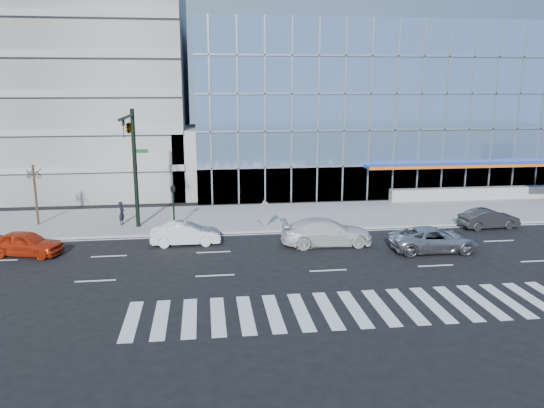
{
  "coord_description": "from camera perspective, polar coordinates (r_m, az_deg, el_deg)",
  "views": [
    {
      "loc": [
        -6.42,
        -30.12,
        9.58
      ],
      "look_at": [
        -2.11,
        3.0,
        2.14
      ],
      "focal_mm": 35.0,
      "sensor_mm": 36.0,
      "label": 1
    }
  ],
  "objects": [
    {
      "name": "tilted_panel",
      "position": [
        36.37,
        -0.76,
        -0.98
      ],
      "size": [
        1.72,
        0.77,
        1.84
      ],
      "primitive_type": "cube",
      "rotation": [
        0.0,
        0.75,
        0.4
      ],
      "color": "#989898",
      "rests_on": "sidewalk"
    },
    {
      "name": "ground",
      "position": [
        32.25,
        4.42,
        -4.76
      ],
      "size": [
        160.0,
        160.0,
        0.0
      ],
      "primitive_type": "plane",
      "color": "black",
      "rests_on": "ground"
    },
    {
      "name": "traffic_signal",
      "position": [
        35.16,
        -14.96,
        6.56
      ],
      "size": [
        1.14,
        5.74,
        8.0
      ],
      "color": "black",
      "rests_on": "sidewalk"
    },
    {
      "name": "street_tree_near",
      "position": [
        39.79,
        -24.28,
        3.06
      ],
      "size": [
        1.1,
        1.1,
        4.23
      ],
      "color": "#332319",
      "rests_on": "sidewalk"
    },
    {
      "name": "ped_signal_post",
      "position": [
        35.91,
        -10.57,
        0.38
      ],
      "size": [
        0.3,
        0.33,
        3.0
      ],
      "color": "black",
      "rests_on": "sidewalk"
    },
    {
      "name": "tower_backdrop",
      "position": [
        103.87,
        -21.78,
        19.69
      ],
      "size": [
        14.0,
        14.0,
        48.0
      ],
      "primitive_type": "cube",
      "color": "gray",
      "rests_on": "ground"
    },
    {
      "name": "pedestrian",
      "position": [
        38.33,
        -15.86,
        -0.94
      ],
      "size": [
        0.51,
        0.66,
        1.61
      ],
      "primitive_type": "imported",
      "rotation": [
        0.0,
        0.0,
        1.35
      ],
      "color": "black",
      "rests_on": "sidewalk"
    },
    {
      "name": "red_sedan",
      "position": [
        33.78,
        -24.97,
        -3.86
      ],
      "size": [
        4.51,
        2.75,
        1.43
      ],
      "primitive_type": "imported",
      "rotation": [
        0.0,
        0.0,
        1.3
      ],
      "color": "#B3290D",
      "rests_on": "ground"
    },
    {
      "name": "dark_sedan",
      "position": [
        39.39,
        22.3,
        -1.48
      ],
      "size": [
        4.16,
        1.71,
        1.34
      ],
      "primitive_type": "imported",
      "rotation": [
        0.0,
        0.0,
        1.64
      ],
      "color": "black",
      "rests_on": "ground"
    },
    {
      "name": "sidewalk",
      "position": [
        39.81,
        2.09,
        -1.27
      ],
      "size": [
        120.0,
        8.0,
        0.15
      ],
      "primitive_type": "cube",
      "color": "gray",
      "rests_on": "ground"
    },
    {
      "name": "ramp_block",
      "position": [
        48.57,
        -6.87,
        4.68
      ],
      "size": [
        6.0,
        8.0,
        6.0
      ],
      "primitive_type": "cube",
      "color": "gray",
      "rests_on": "ground"
    },
    {
      "name": "silver_suv",
      "position": [
        32.81,
        17.0,
        -3.67
      ],
      "size": [
        5.25,
        2.47,
        1.45
      ],
      "primitive_type": "imported",
      "rotation": [
        0.0,
        0.0,
        1.56
      ],
      "color": "#ACACB1",
      "rests_on": "ground"
    },
    {
      "name": "theatre_building",
      "position": [
        59.76,
        12.78,
        10.25
      ],
      "size": [
        42.0,
        26.0,
        15.0
      ],
      "primitive_type": "cube",
      "color": "#7A9DCC",
      "rests_on": "ground"
    },
    {
      "name": "parking_garage",
      "position": [
        57.75,
        -21.51,
        12.12
      ],
      "size": [
        24.0,
        24.0,
        20.0
      ],
      "primitive_type": "cube",
      "color": "gray",
      "rests_on": "ground"
    },
    {
      "name": "white_sedan",
      "position": [
        33.15,
        -9.27,
        -3.16
      ],
      "size": [
        4.26,
        1.53,
        1.4
      ],
      "primitive_type": "imported",
      "rotation": [
        0.0,
        0.0,
        1.58
      ],
      "color": "white",
      "rests_on": "ground"
    },
    {
      "name": "white_suv",
      "position": [
        32.79,
        5.88,
        -3.02
      ],
      "size": [
        5.62,
        2.32,
        1.63
      ],
      "primitive_type": "imported",
      "rotation": [
        0.0,
        0.0,
        1.56
      ],
      "color": "silver",
      "rests_on": "ground"
    }
  ]
}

